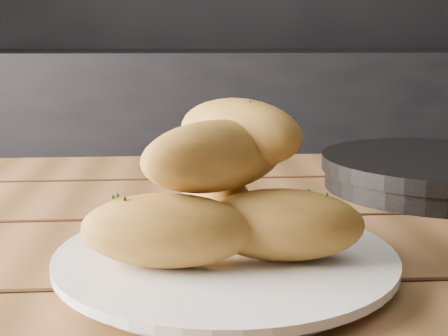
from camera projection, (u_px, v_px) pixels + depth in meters
counter at (361, 169)px, 2.40m from camera, size 2.80×0.60×0.90m
table at (315, 327)px, 0.65m from camera, size 1.55×0.97×0.75m
plate at (226, 260)px, 0.56m from camera, size 0.31×0.31×0.02m
bread_rolls at (224, 190)px, 0.55m from camera, size 0.25×0.20×0.13m
skillet at (438, 172)px, 0.86m from camera, size 0.45×0.31×0.05m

